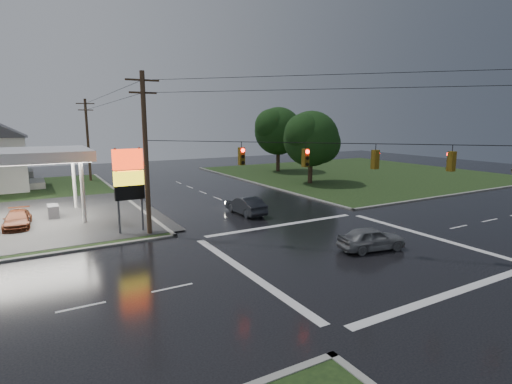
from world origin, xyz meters
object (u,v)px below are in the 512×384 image
tree_ne_near (312,139)px  car_crossing (371,239)px  car_pump (17,219)px  car_north (246,205)px  tree_ne_far (279,131)px  utility_pole_nw (146,152)px  pylon_sign (129,177)px  utility_pole_n (88,139)px

tree_ne_near → car_crossing: size_ratio=2.14×
tree_ne_near → car_pump: bearing=-169.5°
tree_ne_near → car_north: size_ratio=1.96×
tree_ne_far → car_north: size_ratio=2.14×
tree_ne_near → car_pump: size_ratio=2.11×
tree_ne_far → car_crossing: bearing=-114.5°
tree_ne_far → car_pump: tree_ne_far is taller
utility_pole_nw → pylon_sign: bearing=135.0°
pylon_sign → car_north: bearing=6.2°
utility_pole_nw → car_crossing: 15.65m
utility_pole_n → tree_ne_far: utility_pole_n is taller
pylon_sign → car_crossing: bearing=-43.1°
tree_ne_near → pylon_sign: bearing=-155.0°
car_crossing → car_north: bearing=20.5°
utility_pole_nw → tree_ne_near: (23.64, 12.49, -0.16)m
utility_pole_nw → utility_pole_n: 28.50m
car_north → car_crossing: 12.34m
car_crossing → utility_pole_nw: bearing=57.5°
tree_ne_near → car_pump: tree_ne_near is taller
car_north → car_crossing: car_north is taller
utility_pole_nw → tree_ne_near: bearing=27.9°
pylon_sign → tree_ne_far: 36.35m
utility_pole_nw → car_pump: bearing=140.2°
tree_ne_near → utility_pole_n: bearing=145.9°
utility_pole_nw → tree_ne_far: bearing=42.6°
pylon_sign → utility_pole_n: bearing=87.9°
utility_pole_n → tree_ne_far: size_ratio=1.07×
pylon_sign → tree_ne_near: bearing=25.0°
car_crossing → car_pump: bearing=58.8°
pylon_sign → car_crossing: size_ratio=1.43×
car_north → utility_pole_n: bearing=-73.3°
utility_pole_nw → car_crossing: (10.86, -10.09, -5.01)m
car_crossing → car_pump: 25.19m
utility_pole_n → tree_ne_near: utility_pole_n is taller
pylon_sign → utility_pole_nw: size_ratio=0.55×
tree_ne_far → car_north: (-17.95, -22.44, -5.42)m
pylon_sign → utility_pole_n: size_ratio=0.57×
utility_pole_nw → tree_ne_far: utility_pole_nw is taller
tree_ne_near → car_crossing: tree_ne_near is taller
utility_pole_n → tree_ne_far: 26.96m
car_north → car_pump: (-16.67, 4.59, -0.14)m
tree_ne_far → car_crossing: tree_ne_far is taller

